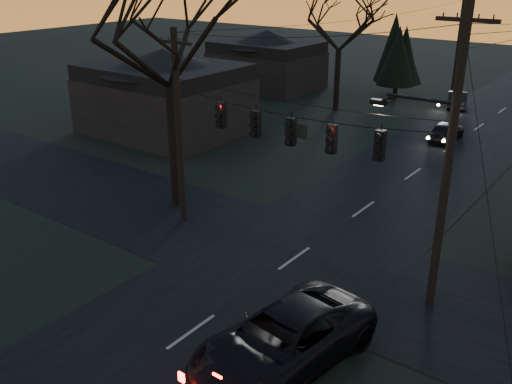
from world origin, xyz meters
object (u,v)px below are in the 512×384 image
Objects in this scene: suv_near at (284,340)px; sedan_oncoming_b at (457,100)px; bare_tree_left at (167,34)px; sedan_oncoming_a at (446,131)px; utility_pole_far_l at (452,88)px; utility_pole_left at (184,220)px; utility_pole_right at (429,305)px.

suv_near is 34.83m from sedan_oncoming_b.
bare_tree_left is 2.87× the size of sedan_oncoming_b.
suv_near is 25.19m from sedan_oncoming_a.
utility_pole_far_l is 35.88m from bare_tree_left.
utility_pole_far_l is at bearing 90.00° from utility_pole_left.
sedan_oncoming_b is at bearing 109.24° from suv_near.
utility_pole_far_l is 1.99× the size of sedan_oncoming_b.
sedan_oncoming_a is at bearing 107.79° from suv_near.
utility_pole_left is at bearing 67.43° from sedan_oncoming_b.
utility_pole_right is at bearing 0.00° from utility_pole_left.
sedan_oncoming_b reaches higher than sedan_oncoming_a.
utility_pole_right is 20.35m from sedan_oncoming_a.
utility_pole_left is 10.77m from suv_near.
suv_near is (-2.30, -5.53, 0.84)m from utility_pole_right.
bare_tree_left is 28.93m from sedan_oncoming_b.
utility_pole_right is 0.87× the size of bare_tree_left.
bare_tree_left is (-1.47, -34.93, 8.04)m from utility_pole_far_l.
sedan_oncoming_b is (-6.40, 34.24, -0.18)m from suv_near.
sedan_oncoming_a is at bearing 87.38° from sedan_oncoming_b.
utility_pole_far_l is 7.84m from sedan_oncoming_b.
bare_tree_left reaches higher than sedan_oncoming_a.
bare_tree_left is at bearing 156.93° from suv_near.
sedan_oncoming_b is at bearing 84.43° from utility_pole_left.
suv_near is at bearing 83.59° from sedan_oncoming_b.
utility_pole_left is at bearing 157.64° from suv_near.
sedan_oncoming_b is at bearing 106.86° from utility_pole_right.
bare_tree_left is at bearing -92.41° from utility_pole_far_l.
utility_pole_far_l is at bearing 87.59° from bare_tree_left.
utility_pole_left is at bearing -35.96° from bare_tree_left.
bare_tree_left is (-1.47, 1.07, 8.04)m from utility_pole_left.
sedan_oncoming_b is at bearing -77.24° from sedan_oncoming_a.
utility_pole_left is at bearing -90.00° from utility_pole_far_l.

